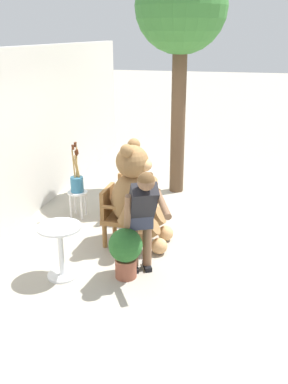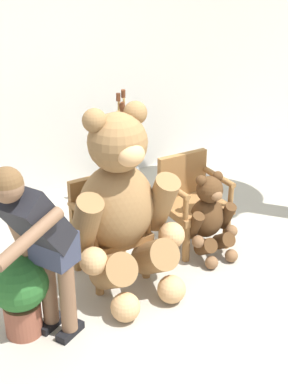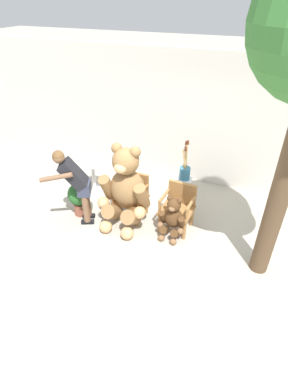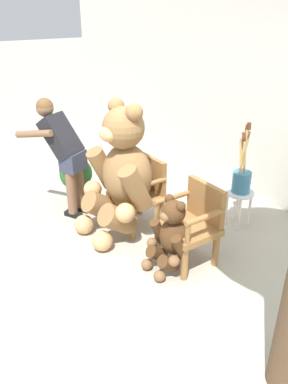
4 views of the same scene
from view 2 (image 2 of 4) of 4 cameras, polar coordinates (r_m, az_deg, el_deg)
name	(u,v)px [view 2 (image 2 of 4)]	position (r m, az deg, el deg)	size (l,w,h in m)	color
ground_plane	(186,284)	(4.70, 4.51, -9.71)	(60.00, 60.00, 0.00)	#A8A091
back_wall	(57,68)	(6.04, -9.23, 12.93)	(10.00, 0.16, 2.80)	beige
wooden_chair_left	(107,225)	(4.63, -3.98, -3.50)	(0.57, 0.53, 0.86)	olive
wooden_chair_right	(191,199)	(5.08, 5.07, -0.71)	(0.59, 0.55, 0.86)	olive
teddy_bear_large	(122,205)	(4.27, -2.38, -1.36)	(0.95, 0.89, 1.58)	olive
teddy_bear_small	(210,217)	(4.91, 7.02, -2.63)	(0.49, 0.47, 0.82)	#4C3019
person_visitor	(39,237)	(3.66, -11.14, -4.78)	(0.73, 0.70, 1.49)	black
white_stool	(124,178)	(5.75, -2.20, 1.52)	(0.34, 0.34, 0.46)	white
brush_bucket	(123,153)	(5.63, -2.26, 4.18)	(0.22, 0.22, 0.86)	teal
potted_plant	(20,289)	(4.06, -13.12, -10.05)	(0.44, 0.44, 0.68)	brown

